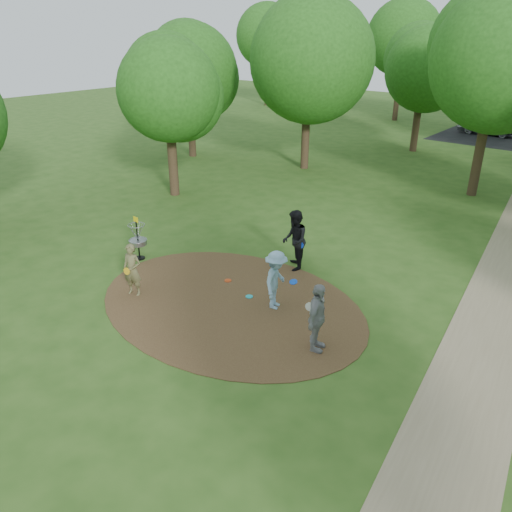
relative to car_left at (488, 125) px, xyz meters
The scene contains 12 objects.
ground 30.66m from the car_left, 86.25° to the right, with size 100.00×100.00×0.00m, color #2D5119.
dirt_clearing 30.66m from the car_left, 86.25° to the right, with size 8.40×8.40×0.02m, color #47301C.
footpath 29.84m from the car_left, 73.43° to the right, with size 2.00×40.00×0.01m, color #8C7A5B.
player_observer_with_disc 32.00m from the car_left, 91.05° to the right, with size 0.69×0.57×1.62m.
player_throwing_with_disc 30.07m from the car_left, 83.97° to the right, with size 1.19×1.28×1.75m.
player_walking_with_disc 27.58m from the car_left, 85.68° to the right, with size 1.21×1.24×2.02m.
player_waiting_with_disc 31.34m from the car_left, 80.49° to the right, with size 0.72×1.15×1.82m.
disc_ground_cyan 30.04m from the car_left, 85.78° to the right, with size 0.22×0.22×0.02m, color #16ABB6.
disc_ground_red 29.62m from the car_left, 88.02° to the right, with size 0.22×0.22×0.02m, color red.
car_left is the anchor object (origin of this frame).
disc_golf_basket 30.39m from the car_left, 94.71° to the right, with size 0.63×0.63×1.54m.
tree_ring 22.30m from the car_left, 80.19° to the right, with size 37.76×45.92×9.13m.
Camera 1 is at (8.61, -9.24, 7.36)m, focal length 35.00 mm.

